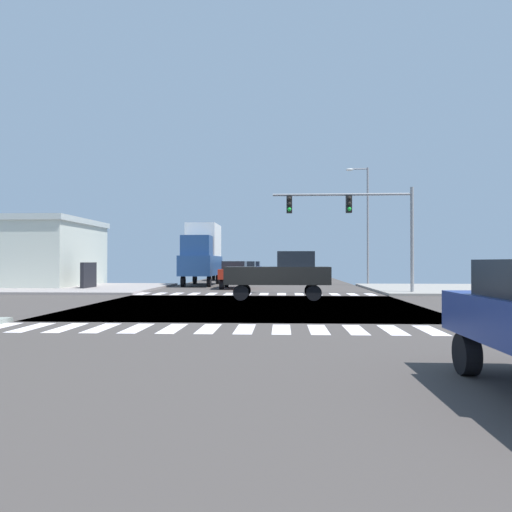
{
  "coord_description": "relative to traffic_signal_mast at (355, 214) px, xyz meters",
  "views": [
    {
      "loc": [
        1.26,
        -20.8,
        1.85
      ],
      "look_at": [
        -0.25,
        8.26,
        2.18
      ],
      "focal_mm": 34.69,
      "sensor_mm": 36.0,
      "label": 1
    }
  ],
  "objects": [
    {
      "name": "sidewalk_corner_nw",
      "position": [
        -18.47,
        4.32,
        -4.49
      ],
      "size": [
        12.0,
        12.0,
        0.14
      ],
      "color": "gray",
      "rests_on": "ground"
    },
    {
      "name": "ground",
      "position": [
        -5.47,
        -7.68,
        -4.58
      ],
      "size": [
        90.0,
        90.0,
        0.05
      ],
      "color": "#423C38"
    },
    {
      "name": "sedan_nearside_1",
      "position": [
        -7.47,
        5.55,
        -3.44
      ],
      "size": [
        1.8,
        4.3,
        1.88
      ],
      "rotation": [
        0.0,
        0.0,
        3.14
      ],
      "color": "black",
      "rests_on": "ground"
    },
    {
      "name": "crosswalk_far",
      "position": [
        -5.72,
        -0.38,
        -4.55
      ],
      "size": [
        13.5,
        2.0,
        0.01
      ],
      "color": "white",
      "rests_on": "ground"
    },
    {
      "name": "crosswalk_near",
      "position": [
        -5.72,
        -14.98,
        -4.55
      ],
      "size": [
        13.5,
        2.0,
        0.01
      ],
      "color": "white",
      "rests_on": "ground"
    },
    {
      "name": "sedan_middle_5",
      "position": [
        -7.47,
        17.62,
        -3.44
      ],
      "size": [
        1.8,
        4.3,
        1.88
      ],
      "rotation": [
        0.0,
        0.0,
        3.14
      ],
      "color": "black",
      "rests_on": "ground"
    },
    {
      "name": "sidewalk_corner_ne",
      "position": [
        7.53,
        4.32,
        -4.49
      ],
      "size": [
        12.0,
        12.0,
        0.14
      ],
      "color": "gray",
      "rests_on": "ground"
    },
    {
      "name": "traffic_signal_mast",
      "position": [
        0.0,
        0.0,
        0.0
      ],
      "size": [
        8.02,
        0.55,
        6.1
      ],
      "color": "gray",
      "rests_on": "ground"
    },
    {
      "name": "box_truck_trailing_1",
      "position": [
        -10.47,
        10.05,
        -1.99
      ],
      "size": [
        2.4,
        7.2,
        4.85
      ],
      "rotation": [
        0.0,
        0.0,
        3.14
      ],
      "color": "black",
      "rests_on": "ground"
    },
    {
      "name": "sedan_queued_3",
      "position": [
        -10.47,
        20.39,
        -3.44
      ],
      "size": [
        1.8,
        4.3,
        1.88
      ],
      "rotation": [
        0.0,
        0.0,
        3.14
      ],
      "color": "black",
      "rests_on": "ground"
    },
    {
      "name": "street_lamp",
      "position": [
        2.27,
        10.32,
        0.85
      ],
      "size": [
        1.78,
        0.32,
        9.18
      ],
      "color": "gray",
      "rests_on": "ground"
    },
    {
      "name": "pickup_farside_1",
      "position": [
        -4.25,
        -4.18,
        -3.26
      ],
      "size": [
        5.1,
        2.0,
        2.35
      ],
      "rotation": [
        0.0,
        0.0,
        4.71
      ],
      "color": "black",
      "rests_on": "ground"
    },
    {
      "name": "bank_building",
      "position": [
        -24.1,
        6.73,
        -2.07
      ],
      "size": [
        13.16,
        8.94,
        4.95
      ],
      "color": "beige",
      "rests_on": "ground"
    },
    {
      "name": "sedan_crossing_2",
      "position": [
        -7.47,
        27.21,
        -3.44
      ],
      "size": [
        1.8,
        4.3,
        1.88
      ],
      "rotation": [
        0.0,
        0.0,
        3.14
      ],
      "color": "black",
      "rests_on": "ground"
    }
  ]
}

